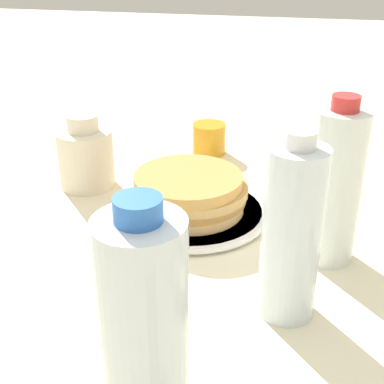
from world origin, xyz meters
TOP-DOWN VIEW (x-y plane):
  - ground_plane at (0.00, 0.00)m, footprint 4.00×4.00m
  - plate at (-0.01, 0.01)m, footprint 0.23×0.23m
  - pancake_stack at (-0.01, 0.01)m, footprint 0.17×0.17m
  - juice_glass at (0.24, 0.03)m, footprint 0.06×0.06m
  - cream_jug at (0.06, 0.21)m, footprint 0.09×0.09m
  - water_bottle_near at (-0.39, -0.03)m, footprint 0.07×0.07m
  - water_bottle_mid at (-0.08, -0.18)m, footprint 0.07×0.07m
  - water_bottle_far at (-0.20, -0.13)m, footprint 0.06×0.06m

SIDE VIEW (x-z plane):
  - ground_plane at x=0.00m, z-range 0.00..0.00m
  - plate at x=-0.01m, z-range 0.00..0.01m
  - juice_glass at x=0.24m, z-range 0.00..0.06m
  - pancake_stack at x=-0.01m, z-range 0.01..0.07m
  - cream_jug at x=0.06m, z-range -0.01..0.11m
  - water_bottle_far at x=-0.20m, z-range -0.01..0.21m
  - water_bottle_mid at x=-0.08m, z-range -0.01..0.21m
  - water_bottle_near at x=-0.39m, z-range -0.01..0.22m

